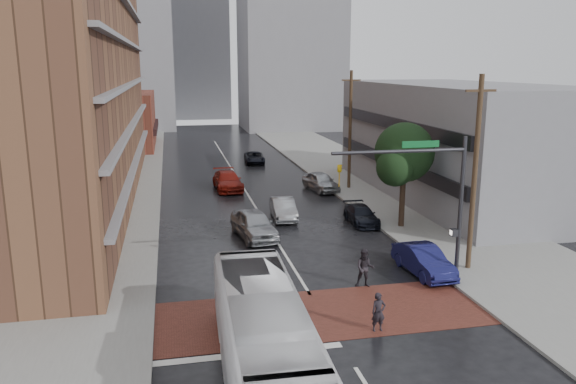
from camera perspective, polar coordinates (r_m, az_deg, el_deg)
ground at (r=24.19m, az=3.76°, el=-12.73°), size 160.00×160.00×0.00m
crosswalk at (r=24.62m, az=3.44°, el=-12.22°), size 14.00×5.00×0.02m
sidewalk_west at (r=47.46m, az=-18.23°, el=-0.46°), size 9.00×90.00×0.15m
sidewalk_east at (r=50.29m, az=8.76°, el=0.76°), size 9.00×90.00×0.15m
apartment_block at (r=45.85m, az=-22.86°, el=16.31°), size 10.00×44.00×28.00m
storefront_west at (r=75.56m, az=-16.51°, el=7.00°), size 8.00×16.00×7.00m
building_east at (r=47.14m, az=16.81°, el=5.03°), size 11.00×26.00×9.00m
distant_tower_west at (r=99.48m, az=-17.11°, el=15.44°), size 18.00×16.00×32.00m
distant_tower_east at (r=95.43m, az=0.27°, el=17.32°), size 16.00×14.00×36.00m
distant_tower_center at (r=116.17m, az=-9.17°, el=13.39°), size 12.00×10.00×24.00m
street_tree at (r=36.53m, az=11.72°, el=3.57°), size 4.20×4.10×6.90m
signal_mast at (r=26.92m, az=14.54°, el=0.20°), size 6.50×0.30×7.20m
utility_pole_near at (r=29.52m, az=18.45°, el=1.84°), size 1.60×0.26×10.00m
utility_pole_far at (r=47.66m, az=6.33°, el=6.34°), size 1.60×0.26×10.00m
transit_bus at (r=18.93m, az=-2.41°, el=-14.97°), size 3.02×11.50×3.18m
pedestrian_a at (r=23.08m, az=9.17°, el=-11.97°), size 0.60×0.41×1.61m
pedestrian_b at (r=27.26m, az=7.82°, el=-7.68°), size 1.09×0.96×1.87m
car_travel_a at (r=34.56m, az=-3.47°, el=-3.29°), size 2.78×5.28×1.71m
car_travel_b at (r=38.77m, az=-0.47°, el=-1.71°), size 1.79×4.42×1.43m
car_travel_c at (r=48.14m, az=-6.15°, el=1.15°), size 2.41×5.42×1.55m
suv_travel at (r=61.15m, az=-3.43°, el=3.52°), size 2.32×4.52×1.22m
car_parked_near at (r=29.49m, az=13.61°, el=-6.76°), size 1.83×4.50×1.45m
car_parked_mid at (r=37.97m, az=7.46°, el=-2.31°), size 1.78×4.15×1.19m
car_parked_far at (r=47.56m, az=3.36°, el=1.07°), size 2.64×4.86×1.57m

